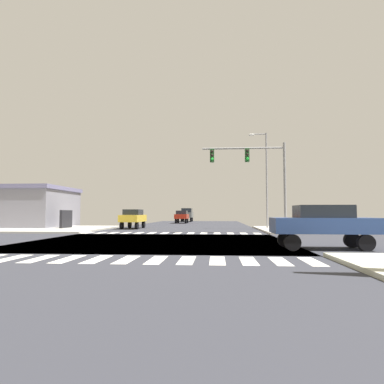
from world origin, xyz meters
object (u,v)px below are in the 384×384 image
at_px(sedan_nearside_1, 323,223).
at_px(sedan_crossing_3, 133,217).
at_px(suv_queued_1, 187,214).
at_px(traffic_signal_mast, 253,166).
at_px(street_lamp, 264,172).
at_px(sedan_trailing_4, 182,216).
at_px(bank_building, 18,207).

bearing_deg(sedan_nearside_1, sedan_crossing_3, 35.65).
xyz_separation_m(sedan_crossing_3, suv_queued_1, (3.00, 26.18, 0.28)).
relative_size(traffic_signal_mast, street_lamp, 0.75).
distance_m(sedan_nearside_1, sedan_trailing_4, 36.62).
distance_m(sedan_nearside_1, sedan_crossing_3, 21.93).
relative_size(bank_building, sedan_nearside_1, 2.79).
height_order(street_lamp, sedan_crossing_3, street_lamp).
distance_m(traffic_signal_mast, bank_building, 25.05).
height_order(street_lamp, suv_queued_1, street_lamp).
distance_m(street_lamp, sedan_crossing_3, 13.51).
distance_m(traffic_signal_mast, sedan_crossing_3, 13.58).
height_order(sedan_crossing_3, suv_queued_1, suv_queued_1).
height_order(traffic_signal_mast, sedan_nearside_1, traffic_signal_mast).
xyz_separation_m(sedan_nearside_1, sedan_trailing_4, (-9.78, 35.29, 0.00)).
relative_size(sedan_crossing_3, suv_queued_1, 0.93).
bearing_deg(suv_queued_1, sedan_nearside_1, 102.54).
height_order(traffic_signal_mast, street_lamp, street_lamp).
xyz_separation_m(street_lamp, sedan_nearside_1, (-0.01, -17.57, -4.32)).
relative_size(street_lamp, suv_queued_1, 2.01).
height_order(bank_building, suv_queued_1, bank_building).
xyz_separation_m(sedan_crossing_3, sedan_trailing_4, (3.00, 17.47, 0.00)).
relative_size(sedan_nearside_1, sedan_trailing_4, 1.00).
distance_m(bank_building, sedan_crossing_3, 12.64).
xyz_separation_m(traffic_signal_mast, suv_queued_1, (-8.01, 33.06, -3.70)).
xyz_separation_m(suv_queued_1, sedan_trailing_4, (0.00, -8.71, -0.28)).
relative_size(traffic_signal_mast, bank_building, 0.58).
xyz_separation_m(bank_building, sedan_trailing_4, (15.55, 16.40, -1.02)).
distance_m(traffic_signal_mast, street_lamp, 6.88).
xyz_separation_m(bank_building, sedan_nearside_1, (25.34, -18.90, -1.02)).
bearing_deg(sedan_crossing_3, street_lamp, 178.87).
bearing_deg(sedan_nearside_1, sedan_trailing_4, 15.49).
xyz_separation_m(traffic_signal_mast, sedan_crossing_3, (-11.01, 6.89, -3.98)).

